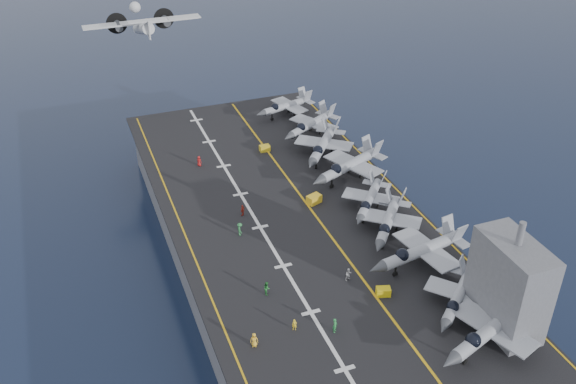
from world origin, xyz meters
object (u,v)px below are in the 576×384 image
object	(u,v)px
fighter_jet_0	(490,329)
tow_cart_a	(383,292)
island_superstructure	(511,276)
transport_plane	(143,29)

from	to	relation	value
fighter_jet_0	tow_cart_a	world-z (taller)	fighter_jet_0
island_superstructure	fighter_jet_0	size ratio (longest dim) A/B	0.84
transport_plane	island_superstructure	bearing A→B (deg)	-73.12
island_superstructure	transport_plane	bearing A→B (deg)	106.88
island_superstructure	tow_cart_a	world-z (taller)	island_superstructure
fighter_jet_0	transport_plane	xyz separation A→B (m)	(-22.98, 90.91, 11.26)
island_superstructure	fighter_jet_0	xyz separation A→B (m)	(-3.81, -2.63, -4.85)
transport_plane	fighter_jet_0	bearing A→B (deg)	-75.81
fighter_jet_0	transport_plane	distance (m)	94.44
fighter_jet_0	tow_cart_a	xyz separation A→B (m)	(-7.14, 12.42, -2.10)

